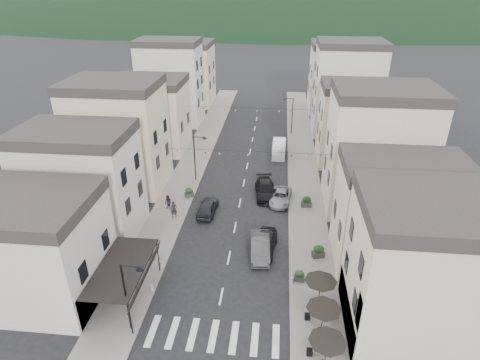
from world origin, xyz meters
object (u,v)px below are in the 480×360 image
object	(u,v)px
delivery_van	(279,148)
parked_car_b	(260,247)
pedestrian_a	(174,210)
parked_car_c	(281,197)
parked_car_d	(265,190)
parked_car_e	(208,207)
parked_car_a	(265,244)
pedestrian_b	(168,203)

from	to	relation	value
delivery_van	parked_car_b	bearing A→B (deg)	-92.55
parked_car_b	pedestrian_a	world-z (taller)	pedestrian_a
parked_car_b	parked_car_c	size ratio (longest dim) A/B	1.04
pedestrian_a	parked_car_b	bearing A→B (deg)	-49.64
parked_car_d	delivery_van	bearing A→B (deg)	76.21
parked_car_e	pedestrian_a	xyz separation A→B (m)	(-3.36, -1.37, 0.30)
delivery_van	pedestrian_a	xyz separation A→B (m)	(-10.82, -17.91, -0.01)
parked_car_a	pedestrian_a	xyz separation A→B (m)	(-9.85, 4.72, 0.24)
parked_car_d	pedestrian_a	bearing A→B (deg)	-155.00
parked_car_a	parked_car_d	bearing A→B (deg)	99.05
parked_car_c	pedestrian_b	bearing A→B (deg)	-158.95
parked_car_d	parked_car_e	bearing A→B (deg)	-150.26
parked_car_d	delivery_van	size ratio (longest dim) A/B	1.19
delivery_van	parked_car_c	bearing A→B (deg)	-87.37
parked_car_e	pedestrian_b	world-z (taller)	pedestrian_b
parked_car_c	delivery_van	bearing A→B (deg)	98.64
pedestrian_a	pedestrian_b	distance (m)	1.84
parked_car_a	parked_car_e	xyz separation A→B (m)	(-6.50, 6.09, -0.06)
parked_car_c	parked_car_d	xyz separation A→B (m)	(-1.80, 1.32, 0.14)
parked_car_b	parked_car_e	world-z (taller)	parked_car_b
pedestrian_b	parked_car_b	bearing A→B (deg)	-3.30
parked_car_a	parked_car_e	size ratio (longest dim) A/B	1.08
pedestrian_a	pedestrian_b	bearing A→B (deg)	103.92
parked_car_c	parked_car_e	world-z (taller)	parked_car_e
parked_car_b	delivery_van	distance (m)	23.23
parked_car_e	pedestrian_b	xyz separation A→B (m)	(-4.39, 0.15, 0.22)
parked_car_c	parked_car_b	bearing A→B (deg)	-93.42
parked_car_b	parked_car_e	distance (m)	8.99
parked_car_c	parked_car_d	bearing A→B (deg)	150.68
parked_car_b	pedestrian_b	world-z (taller)	pedestrian_b
delivery_van	pedestrian_a	distance (m)	20.93
pedestrian_a	parked_car_a	bearing A→B (deg)	-46.02
parked_car_c	parked_car_d	world-z (taller)	parked_car_d
parked_car_c	pedestrian_a	xyz separation A→B (m)	(-11.23, -4.60, 0.42)
parked_car_b	pedestrian_b	size ratio (longest dim) A/B	2.83
parked_car_c	parked_car_e	xyz separation A→B (m)	(-7.87, -3.23, 0.11)
parked_car_a	parked_car_d	xyz separation A→B (m)	(-0.43, 10.64, -0.03)
parked_car_d	pedestrian_b	size ratio (longest dim) A/B	3.16
parked_car_b	parked_car_d	size ratio (longest dim) A/B	0.90
parked_car_a	parked_car_d	distance (m)	10.65
parked_car_d	parked_car_e	distance (m)	7.59
parked_car_a	parked_car_d	world-z (taller)	parked_car_a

